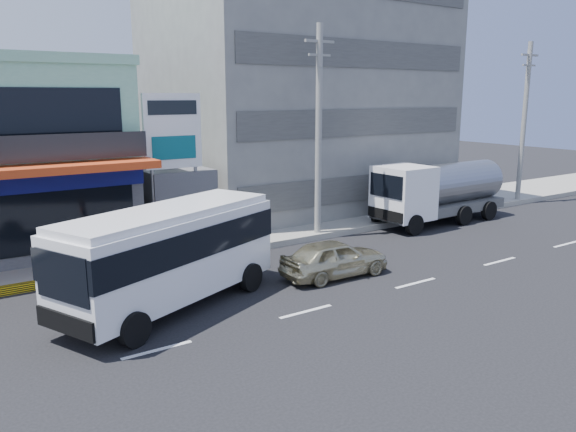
% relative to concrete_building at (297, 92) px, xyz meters
% --- Properties ---
extents(ground, '(120.00, 120.00, 0.00)m').
position_rel_concrete_building_xyz_m(ground, '(-10.00, -15.00, -7.00)').
color(ground, black).
rests_on(ground, ground).
extents(sidewalk, '(70.00, 5.00, 0.30)m').
position_rel_concrete_building_xyz_m(sidewalk, '(-5.00, -5.50, -6.85)').
color(sidewalk, gray).
rests_on(sidewalk, ground).
extents(concrete_building, '(16.00, 12.00, 14.00)m').
position_rel_concrete_building_xyz_m(concrete_building, '(0.00, 0.00, 0.00)').
color(concrete_building, gray).
rests_on(concrete_building, ground).
extents(gap_structure, '(3.00, 6.00, 3.50)m').
position_rel_concrete_building_xyz_m(gap_structure, '(-10.00, -3.00, -5.25)').
color(gap_structure, '#45454A').
rests_on(gap_structure, ground).
extents(satellite_dish, '(1.50, 1.50, 0.15)m').
position_rel_concrete_building_xyz_m(satellite_dish, '(-10.00, -4.00, -3.42)').
color(satellite_dish, slate).
rests_on(satellite_dish, gap_structure).
extents(billboard, '(2.60, 0.18, 6.90)m').
position_rel_concrete_building_xyz_m(billboard, '(-10.50, -5.80, -2.07)').
color(billboard, gray).
rests_on(billboard, ground).
extents(utility_pole_near, '(1.60, 0.30, 10.00)m').
position_rel_concrete_building_xyz_m(utility_pole_near, '(-4.00, -7.60, -1.85)').
color(utility_pole_near, '#999993').
rests_on(utility_pole_near, ground).
extents(utility_pole_far, '(1.60, 0.30, 10.00)m').
position_rel_concrete_building_xyz_m(utility_pole_far, '(12.00, -7.60, -1.85)').
color(utility_pole_far, '#999993').
rests_on(utility_pole_far, ground).
extents(minibus, '(8.26, 5.45, 3.31)m').
position_rel_concrete_building_xyz_m(minibus, '(-13.43, -12.23, -5.03)').
color(minibus, white).
rests_on(minibus, ground).
extents(sedan, '(4.37, 1.90, 1.46)m').
position_rel_concrete_building_xyz_m(sedan, '(-7.00, -12.69, -6.27)').
color(sedan, '#C2BA94').
rests_on(sedan, ground).
extents(tanker_truck, '(8.41, 2.91, 3.28)m').
position_rel_concrete_building_xyz_m(tanker_truck, '(3.30, -8.51, -5.24)').
color(tanker_truck, white).
rests_on(tanker_truck, ground).
extents(motorcycle_rider, '(1.96, 0.95, 2.42)m').
position_rel_concrete_building_xyz_m(motorcycle_rider, '(-14.00, -8.20, -6.20)').
color(motorcycle_rider, '#611E0D').
rests_on(motorcycle_rider, ground).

